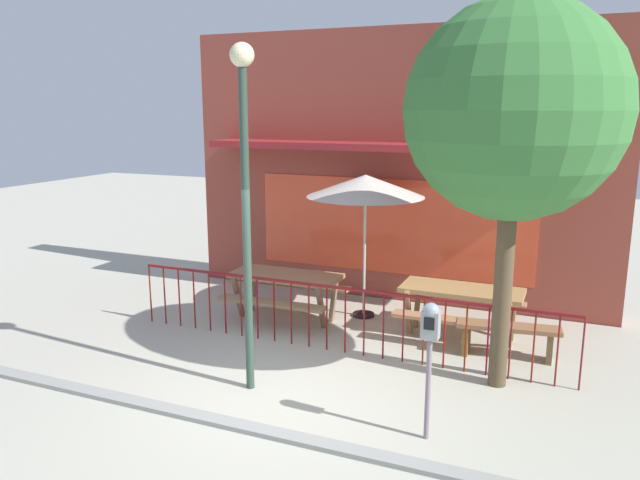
{
  "coord_description": "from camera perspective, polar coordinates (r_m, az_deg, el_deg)",
  "views": [
    {
      "loc": [
        3.0,
        -6.02,
        3.44
      ],
      "look_at": [
        -0.41,
        2.11,
        1.52
      ],
      "focal_mm": 34.44,
      "sensor_mm": 36.0,
      "label": 1
    }
  ],
  "objects": [
    {
      "name": "ground",
      "position": [
        7.55,
        -3.42,
        -14.84
      ],
      "size": [
        40.0,
        40.0,
        0.0
      ],
      "primitive_type": "plane",
      "color": "#AEAA9A"
    },
    {
      "name": "pub_storefront",
      "position": [
        11.1,
        7.03,
        6.73
      ],
      "size": [
        7.71,
        1.23,
        4.79
      ],
      "color": "#4F2022",
      "rests_on": "ground"
    },
    {
      "name": "patio_fence_front",
      "position": [
        8.74,
        1.5,
        -6.26
      ],
      "size": [
        6.5,
        0.04,
        0.97
      ],
      "color": "maroon",
      "rests_on": "ground"
    },
    {
      "name": "picnic_table_left",
      "position": [
        10.08,
        -3.2,
        -4.04
      ],
      "size": [
        1.82,
        1.39,
        0.79
      ],
      "color": "#A16E4E",
      "rests_on": "ground"
    },
    {
      "name": "picnic_table_right",
      "position": [
        9.53,
        13.01,
        -5.31
      ],
      "size": [
        1.81,
        1.37,
        0.79
      ],
      "color": "#A37A49",
      "rests_on": "ground"
    },
    {
      "name": "patio_umbrella",
      "position": [
        9.91,
        4.25,
        4.98
      ],
      "size": [
        1.91,
        1.91,
        2.38
      ],
      "color": "black",
      "rests_on": "ground"
    },
    {
      "name": "patio_bench",
      "position": [
        9.02,
        17.08,
        -8.32
      ],
      "size": [
        1.43,
        0.5,
        0.48
      ],
      "color": "brown",
      "rests_on": "ground"
    },
    {
      "name": "parking_meter_near",
      "position": [
        6.43,
        10.2,
        -8.67
      ],
      "size": [
        0.18,
        0.17,
        1.5
      ],
      "color": "slate",
      "rests_on": "ground"
    },
    {
      "name": "street_tree",
      "position": [
        7.54,
        17.63,
        11.31
      ],
      "size": [
        2.57,
        2.57,
        4.69
      ],
      "color": "brown",
      "rests_on": "ground"
    },
    {
      "name": "street_lamp",
      "position": [
        7.2,
        -6.98,
        6.2
      ],
      "size": [
        0.28,
        0.28,
        4.15
      ],
      "color": "#2E4237",
      "rests_on": "ground"
    },
    {
      "name": "curb_edge",
      "position": [
        6.99,
        -6.13,
        -17.26
      ],
      "size": [
        10.79,
        0.2,
        0.11
      ],
      "primitive_type": "cube",
      "color": "gray",
      "rests_on": "ground"
    }
  ]
}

